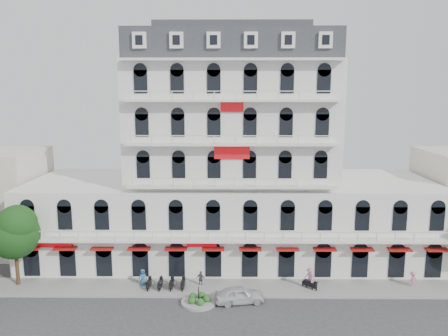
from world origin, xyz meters
The scene contains 10 objects.
sidewalk centered at (0.00, 9.00, 0.08)m, with size 53.00×4.00×0.16m, color gray.
main_building centered at (0.00, 18.00, 9.96)m, with size 45.00×15.00×25.80m.
traffic_island centered at (-3.00, 6.00, 0.26)m, with size 3.20×3.20×1.60m.
parked_scooter_row centered at (-6.35, 8.80, 0.00)m, with size 4.40×1.80×1.10m, color black, non-canonical shape.
tree_west_inner centered at (-20.95, 9.48, 5.68)m, with size 4.76×4.76×8.25m.
parked_car centered at (0.67, 6.21, 0.76)m, with size 1.80×4.47×1.52m, color silver.
rider_center centered at (7.49, 8.86, 1.19)m, with size 1.32×1.30×2.24m.
pedestrian_left centered at (-8.71, 9.50, 0.88)m, with size 0.86×0.56×1.75m, color #2B5D83.
pedestrian_mid centered at (-3.01, 9.50, 0.79)m, with size 0.92×0.38×1.57m, color #4C4E53.
pedestrian_right centered at (17.64, 9.50, 0.80)m, with size 1.04×0.60×1.60m, color #C96A8A.
Camera 1 is at (-0.36, -30.65, 18.76)m, focal length 35.00 mm.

